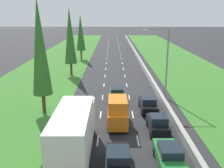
# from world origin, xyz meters

# --- Properties ---
(ground_plane) EXTENTS (300.00, 300.00, 0.00)m
(ground_plane) POSITION_xyz_m (0.00, 60.00, 0.00)
(ground_plane) COLOR #28282B
(ground_plane) RESTS_ON ground
(grass_verge_left) EXTENTS (14.00, 140.00, 0.04)m
(grass_verge_left) POSITION_xyz_m (-12.65, 60.00, 0.02)
(grass_verge_left) COLOR #387528
(grass_verge_left) RESTS_ON ground
(grass_verge_right) EXTENTS (14.00, 140.00, 0.04)m
(grass_verge_right) POSITION_xyz_m (14.35, 60.00, 0.02)
(grass_verge_right) COLOR #387528
(grass_verge_right) RESTS_ON ground
(median_barrier) EXTENTS (0.44, 120.00, 0.85)m
(median_barrier) POSITION_xyz_m (5.70, 60.00, 0.42)
(median_barrier) COLOR #9E9B93
(median_barrier) RESTS_ON ground
(lane_markings) EXTENTS (3.64, 116.00, 0.01)m
(lane_markings) POSITION_xyz_m (0.00, 60.00, 0.01)
(lane_markings) COLOR white
(lane_markings) RESTS_ON ground
(black_sedan_centre_lane) EXTENTS (1.82, 4.50, 1.64)m
(black_sedan_centre_lane) POSITION_xyz_m (-0.08, 16.53, 0.81)
(black_sedan_centre_lane) COLOR black
(black_sedan_centre_lane) RESTS_ON ground
(green_sedan_right_lane) EXTENTS (1.82, 4.50, 1.64)m
(green_sedan_right_lane) POSITION_xyz_m (3.62, 17.15, 0.81)
(green_sedan_right_lane) COLOR #237A33
(green_sedan_right_lane) RESTS_ON ground
(orange_van_centre_lane) EXTENTS (1.96, 4.90, 2.82)m
(orange_van_centre_lane) POSITION_xyz_m (0.04, 24.35, 1.40)
(orange_van_centre_lane) COLOR orange
(orange_van_centre_lane) RESTS_ON ground
(green_sedan_centre_lane) EXTENTS (1.82, 4.50, 1.64)m
(green_sedan_centre_lane) POSITION_xyz_m (0.13, 32.03, 0.81)
(green_sedan_centre_lane) COLOR #237A33
(green_sedan_centre_lane) RESTS_ON ground
(black_hatchback_right_lane) EXTENTS (1.74, 3.90, 1.72)m
(black_hatchback_right_lane) POSITION_xyz_m (3.74, 22.73, 0.84)
(black_hatchback_right_lane) COLOR black
(black_hatchback_right_lane) RESTS_ON ground
(white_box_truck_left_lane) EXTENTS (2.46, 9.40, 4.18)m
(white_box_truck_left_lane) POSITION_xyz_m (-3.28, 18.06, 2.18)
(white_box_truck_left_lane) COLOR black
(white_box_truck_left_lane) RESTS_ON ground
(black_sedan_right_lane) EXTENTS (1.82, 4.50, 1.64)m
(black_sedan_right_lane) POSITION_xyz_m (3.57, 28.19, 0.81)
(black_sedan_right_lane) COLOR black
(black_sedan_right_lane) RESTS_ON ground
(poplar_tree_second) EXTENTS (2.11, 2.11, 12.38)m
(poplar_tree_second) POSITION_xyz_m (-8.04, 27.62, 7.24)
(poplar_tree_second) COLOR #4C3823
(poplar_tree_second) RESTS_ON ground
(poplar_tree_third) EXTENTS (2.09, 2.09, 11.74)m
(poplar_tree_third) POSITION_xyz_m (-7.70, 45.45, 6.92)
(poplar_tree_third) COLOR #4C3823
(poplar_tree_third) RESTS_ON ground
(poplar_tree_fourth) EXTENTS (2.06, 2.06, 10.43)m
(poplar_tree_fourth) POSITION_xyz_m (-7.81, 61.95, 6.26)
(poplar_tree_fourth) COLOR #4C3823
(poplar_tree_fourth) RESTS_ON ground
(street_light_mast) EXTENTS (3.20, 0.28, 9.00)m
(street_light_mast) POSITION_xyz_m (6.08, 32.76, 5.23)
(street_light_mast) COLOR gray
(street_light_mast) RESTS_ON ground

